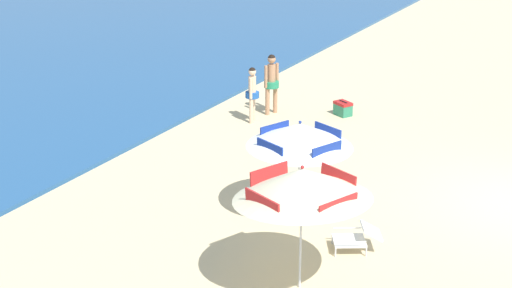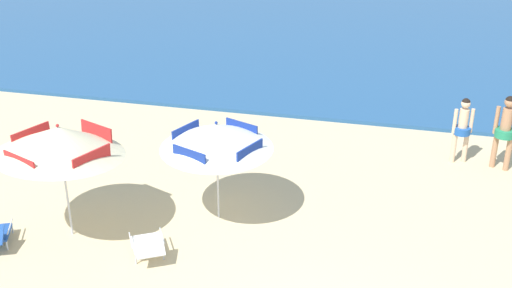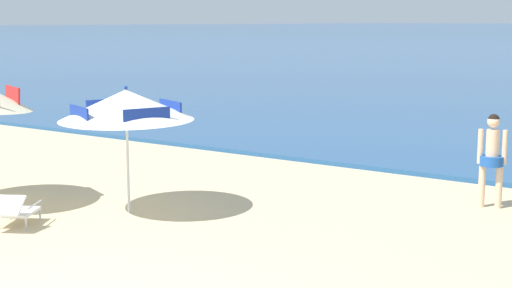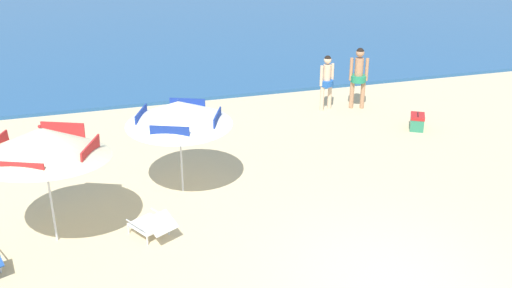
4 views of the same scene
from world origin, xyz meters
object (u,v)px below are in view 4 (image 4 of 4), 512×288
beach_umbrella_striped_second (179,113)px  lounge_chair_under_umbrella (153,224)px  cooler_box (417,122)px  person_standing_beside (359,74)px  person_standing_near_shore (327,79)px  beach_umbrella_striped_main (42,143)px

beach_umbrella_striped_second → lounge_chair_under_umbrella: bearing=-117.0°
beach_umbrella_striped_second → cooler_box: bearing=14.6°
lounge_chair_under_umbrella → person_standing_beside: 8.27m
beach_umbrella_striped_second → lounge_chair_under_umbrella: beach_umbrella_striped_second is taller
beach_umbrella_striped_second → person_standing_beside: beach_umbrella_striped_second is taller
person_standing_near_shore → cooler_box: bearing=-49.0°
beach_umbrella_striped_second → cooler_box: beach_umbrella_striped_second is taller
lounge_chair_under_umbrella → person_standing_near_shore: (5.52, 5.30, 0.64)m
lounge_chair_under_umbrella → person_standing_beside: bearing=38.8°
beach_umbrella_striped_main → person_standing_beside: beach_umbrella_striped_main is taller
beach_umbrella_striped_main → beach_umbrella_striped_second: size_ratio=1.20×
person_standing_near_shore → person_standing_beside: person_standing_beside is taller
person_standing_beside → cooler_box: bearing=-65.6°
beach_umbrella_striped_main → person_standing_beside: 9.47m
person_standing_near_shore → beach_umbrella_striped_main: bearing=-145.7°
person_standing_beside → cooler_box: 2.21m
beach_umbrella_striped_main → cooler_box: (8.97, 2.92, -1.75)m
beach_umbrella_striped_main → person_standing_near_shore: beach_umbrella_striped_main is taller
beach_umbrella_striped_second → cooler_box: 6.84m
cooler_box → beach_umbrella_striped_main: bearing=-162.0°
person_standing_beside → cooler_box: size_ratio=2.91×
beach_umbrella_striped_second → person_standing_near_shore: 6.03m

